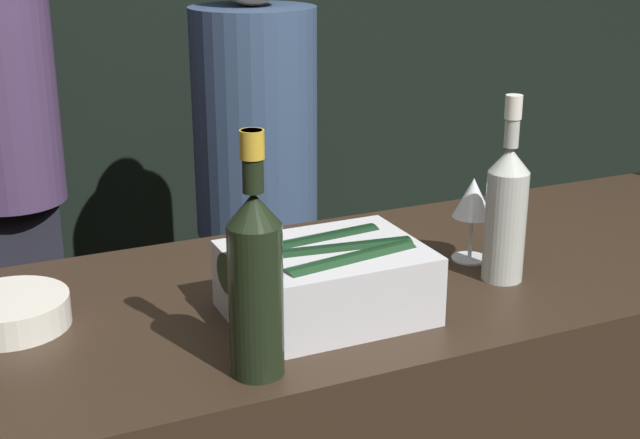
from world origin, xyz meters
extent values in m
cube|color=silver|center=(-0.06, 0.23, 1.09)|extent=(0.33, 0.25, 0.12)
cylinder|color=#143319|center=(-0.04, 0.17, 1.13)|extent=(0.26, 0.11, 0.08)
cylinder|color=black|center=(-0.05, 0.23, 1.13)|extent=(0.29, 0.11, 0.07)
cylinder|color=black|center=(-0.08, 0.28, 1.13)|extent=(0.30, 0.10, 0.07)
cylinder|color=silver|center=(-0.56, 0.41, 1.06)|extent=(0.20, 0.20, 0.05)
cylinder|color=gray|center=(-0.56, 0.41, 1.08)|extent=(0.16, 0.16, 0.01)
cylinder|color=silver|center=(0.32, 0.34, 1.03)|extent=(0.07, 0.07, 0.00)
cylinder|color=silver|center=(0.32, 0.34, 1.08)|extent=(0.01, 0.01, 0.09)
cone|color=silver|center=(0.32, 0.34, 1.16)|extent=(0.08, 0.08, 0.08)
cylinder|color=black|center=(-0.24, 0.08, 1.15)|extent=(0.08, 0.08, 0.24)
cone|color=black|center=(-0.24, 0.08, 1.30)|extent=(0.08, 0.08, 0.05)
cylinder|color=black|center=(-0.24, 0.08, 1.37)|extent=(0.03, 0.03, 0.09)
cylinder|color=gold|center=(-0.24, 0.08, 1.39)|extent=(0.04, 0.04, 0.04)
cylinder|color=#B2B7AD|center=(0.32, 0.23, 1.14)|extent=(0.08, 0.08, 0.21)
cone|color=#B2B7AD|center=(0.32, 0.23, 1.27)|extent=(0.08, 0.08, 0.05)
cylinder|color=#B2B7AD|center=(0.32, 0.23, 1.34)|extent=(0.03, 0.03, 0.10)
cylinder|color=white|center=(0.32, 0.23, 1.37)|extent=(0.03, 0.03, 0.04)
cube|color=black|center=(-0.43, 1.72, 0.43)|extent=(0.24, 0.18, 0.85)
cylinder|color=#473356|center=(-0.43, 1.72, 1.24)|extent=(0.32, 0.32, 0.77)
cube|color=black|center=(0.27, 1.44, 0.37)|extent=(0.28, 0.21, 0.75)
cylinder|color=#334766|center=(0.27, 1.44, 1.09)|extent=(0.38, 0.38, 0.69)
camera|label=1|loc=(-0.66, -1.06, 1.70)|focal=50.00mm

